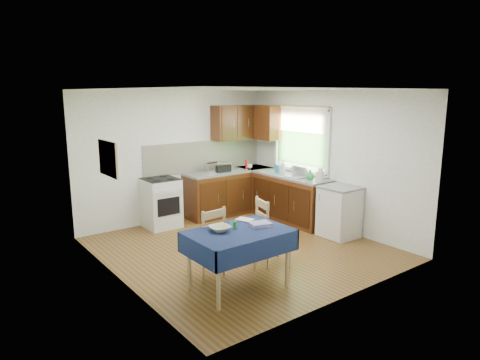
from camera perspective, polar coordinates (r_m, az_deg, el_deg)
floor at (r=6.95m, az=0.17°, el=-9.07°), size 4.20×4.20×0.00m
ceiling at (r=6.51m, az=0.19°, el=12.01°), size 4.00×4.20×0.02m
wall_back at (r=8.36m, az=-8.54°, el=3.18°), size 4.00×0.02×2.50m
wall_front at (r=5.14m, az=14.47°, el=-2.31°), size 4.00×0.02×2.50m
wall_left at (r=5.66m, az=-16.18°, el=-1.13°), size 0.02×4.20×2.50m
wall_right at (r=7.97m, az=11.74°, el=2.65°), size 0.02×4.20×2.50m
base_cabinets at (r=8.57m, az=2.35°, el=-2.08°), size 1.90×2.30×0.86m
worktop_back at (r=8.72m, az=-1.45°, el=1.18°), size 1.90×0.60×0.04m
worktop_right at (r=8.26m, az=6.88°, el=0.51°), size 0.60×1.70×0.04m
worktop_corner at (r=9.11m, az=1.88°, el=1.62°), size 0.60×0.60×0.04m
splashback at (r=8.68m, az=-4.71°, el=3.24°), size 2.70×0.02×0.60m
upper_cabinets at (r=8.88m, az=1.03°, el=7.68°), size 1.20×0.85×0.70m
stove at (r=8.03m, az=-10.48°, el=-2.99°), size 0.60×0.61×0.92m
window at (r=8.37m, az=8.12°, el=5.96°), size 0.04×1.48×1.26m
fridge at (r=7.56m, az=13.11°, el=-4.15°), size 0.58×0.60×0.89m
corkboard at (r=5.89m, az=-17.16°, el=2.75°), size 0.04×0.62×0.47m
dining_table at (r=5.39m, az=-0.18°, el=-7.86°), size 1.26×0.85×0.76m
chair_far at (r=5.79m, az=-4.31°, el=-7.99°), size 0.47×0.47×0.97m
chair_near at (r=6.20m, az=4.08°, el=-6.58°), size 0.53×0.53×0.98m
toaster at (r=8.46m, az=-3.75°, el=1.64°), size 0.28×0.17×0.21m
sandwich_press at (r=8.58m, az=-2.55°, el=1.75°), size 0.31×0.27×0.18m
sauce_bottle at (r=8.83m, az=0.87°, el=2.09°), size 0.05×0.05×0.20m
yellow_packet at (r=8.70m, az=-3.43°, el=1.86°), size 0.15×0.12×0.18m
dish_rack at (r=8.08m, az=7.94°, el=0.57°), size 0.44×0.34×0.21m
kettle at (r=7.70m, az=10.64°, el=0.59°), size 0.15×0.15×0.25m
cup at (r=8.90m, az=1.28°, el=1.82°), size 0.13×0.13×0.09m
soap_bottle_a at (r=8.33m, az=5.71°, el=1.72°), size 0.15×0.15×0.27m
soap_bottle_b at (r=8.48m, az=5.10°, el=1.65°), size 0.11×0.10×0.19m
soap_bottle_c at (r=7.85m, az=9.33°, el=0.71°), size 0.20×0.20×0.19m
plate_bowl at (r=5.35m, az=-2.70°, el=-6.47°), size 0.29×0.29×0.06m
book at (r=5.71m, az=0.22°, el=-5.52°), size 0.23×0.27×0.02m
spice_jar at (r=5.43m, az=-0.68°, el=-5.98°), size 0.05×0.05×0.10m
tea_towel at (r=5.54m, az=2.70°, el=-5.91°), size 0.30×0.26×0.05m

